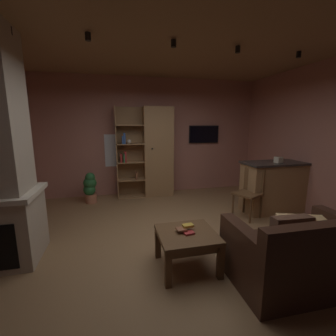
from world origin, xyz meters
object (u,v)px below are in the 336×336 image
dining_chair (250,190)px  bookshelf_cabinet (154,152)px  leather_couch (301,256)px  table_book_2 (188,226)px  kitchen_bar_counter (278,186)px  wall_mounted_tv (204,134)px  table_book_0 (189,233)px  coffee_table (187,239)px  table_book_1 (181,229)px  potted_floor_plant (90,187)px  tissue_box (278,160)px

dining_chair → bookshelf_cabinet: bearing=130.3°
leather_couch → table_book_2: (-1.10, 0.60, 0.20)m
kitchen_bar_counter → wall_mounted_tv: 2.23m
table_book_0 → coffee_table: bearing=107.9°
coffee_table → table_book_0: bearing=-72.1°
table_book_1 → potted_floor_plant: bearing=115.7°
leather_couch → potted_floor_plant: (-2.49, 3.26, 0.05)m
table_book_1 → table_book_2: table_book_2 is taller
table_book_0 → leather_couch: bearing=-24.6°
bookshelf_cabinet → table_book_1: 3.02m
table_book_0 → wall_mounted_tv: bearing=65.6°
coffee_table → wall_mounted_tv: 3.70m
bookshelf_cabinet → potted_floor_plant: size_ratio=3.09×
tissue_box → table_book_1: tissue_box is taller
bookshelf_cabinet → wall_mounted_tv: bearing=8.9°
leather_couch → wall_mounted_tv: 3.93m
kitchen_bar_counter → dining_chair: size_ratio=1.58×
tissue_box → table_book_2: bearing=-150.7°
table_book_1 → table_book_2: size_ratio=0.89×
kitchen_bar_counter → wall_mounted_tv: bearing=115.9°
table_book_1 → table_book_2: (0.09, 0.03, 0.03)m
kitchen_bar_counter → table_book_2: (-2.33, -1.33, 0.01)m
bookshelf_cabinet → coffee_table: bookshelf_cabinet is taller
table_book_2 → bookshelf_cabinet: bearing=87.9°
table_book_2 → wall_mounted_tv: bearing=65.2°
leather_couch → coffee_table: leather_couch is taller
leather_couch → table_book_1: (-1.19, 0.57, 0.17)m
table_book_0 → wall_mounted_tv: size_ratio=0.15×
leather_couch → coffee_table: bearing=154.3°
bookshelf_cabinet → tissue_box: size_ratio=17.72×
bookshelf_cabinet → potted_floor_plant: bearing=-169.6°
bookshelf_cabinet → leather_couch: (0.99, -3.53, -0.74)m
coffee_table → dining_chair: size_ratio=0.75×
tissue_box → table_book_2: (-2.23, -1.25, -0.54)m
table_book_2 → wall_mounted_tv: (1.45, 3.14, 0.95)m
potted_floor_plant → coffee_table: bearing=-63.4°
bookshelf_cabinet → kitchen_bar_counter: (2.23, -1.60, -0.55)m
table_book_1 → table_book_0: bearing=-40.7°
leather_couch → wall_mounted_tv: bearing=84.6°
bookshelf_cabinet → table_book_0: (-0.12, -3.02, -0.59)m
bookshelf_cabinet → leather_couch: 3.75m
table_book_0 → potted_floor_plant: bearing=116.5°
table_book_2 → dining_chair: size_ratio=0.14×
leather_couch → bookshelf_cabinet: bearing=105.7°
leather_couch → table_book_1: leather_couch is taller
table_book_2 → dining_chair: (1.60, 1.16, 0.02)m
table_book_0 → dining_chair: dining_chair is taller
kitchen_bar_counter → table_book_0: kitchen_bar_counter is taller
coffee_table → table_book_1: size_ratio=5.96×
bookshelf_cabinet → table_book_2: 2.98m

